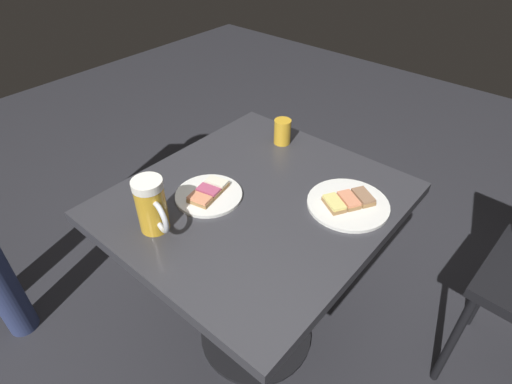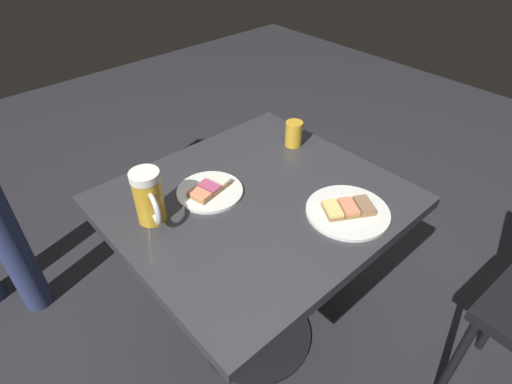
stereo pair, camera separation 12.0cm
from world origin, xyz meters
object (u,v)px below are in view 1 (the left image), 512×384
(plate_near, at_px, (348,203))
(plate_far, at_px, (209,194))
(beer_mug, at_px, (152,206))
(beer_glass_small, at_px, (282,132))

(plate_near, xyz_separation_m, plate_far, (0.34, 0.23, 0.00))
(beer_mug, height_order, beer_glass_small, beer_mug)
(plate_near, relative_size, beer_mug, 1.50)
(plate_near, distance_m, plate_far, 0.41)
(beer_glass_small, bearing_deg, plate_near, 156.97)
(plate_far, bearing_deg, plate_near, -145.28)
(plate_near, height_order, beer_glass_small, beer_glass_small)
(plate_far, bearing_deg, beer_glass_small, -86.58)
(beer_glass_small, bearing_deg, beer_mug, 91.39)
(beer_mug, distance_m, beer_glass_small, 0.58)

